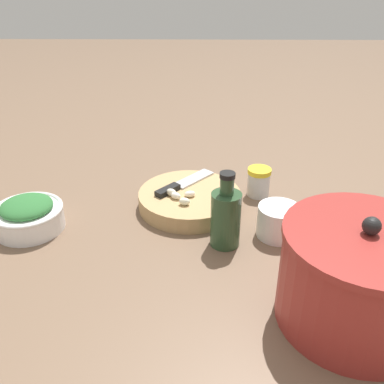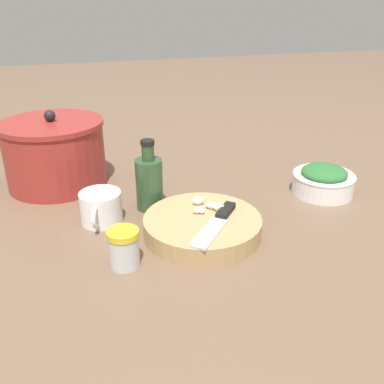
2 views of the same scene
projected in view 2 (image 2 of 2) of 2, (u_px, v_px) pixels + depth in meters
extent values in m
plane|color=brown|center=(205.00, 224.00, 0.94)|extent=(5.00, 5.00, 0.00)
cylinder|color=tan|center=(202.00, 226.00, 0.89)|extent=(0.25, 0.25, 0.04)
cube|color=black|center=(226.00, 211.00, 0.89)|extent=(0.06, 0.06, 0.01)
cube|color=silver|center=(209.00, 233.00, 0.82)|extent=(0.10, 0.11, 0.01)
ellipsoid|color=#EFDFCB|center=(198.00, 210.00, 0.90)|extent=(0.03, 0.02, 0.02)
ellipsoid|color=#ECE8CC|center=(198.00, 201.00, 0.93)|extent=(0.03, 0.02, 0.02)
ellipsoid|color=beige|center=(219.00, 207.00, 0.90)|extent=(0.03, 0.02, 0.02)
ellipsoid|color=#EFDFCA|center=(202.00, 211.00, 0.90)|extent=(0.02, 0.02, 0.01)
ellipsoid|color=white|center=(211.00, 205.00, 0.91)|extent=(0.03, 0.03, 0.02)
cylinder|color=white|center=(323.00, 184.00, 1.07)|extent=(0.15, 0.15, 0.05)
torus|color=white|center=(324.00, 175.00, 1.06)|extent=(0.15, 0.15, 0.01)
ellipsoid|color=#2D6B33|center=(324.00, 172.00, 1.06)|extent=(0.11, 0.11, 0.03)
cylinder|color=silver|center=(124.00, 251.00, 0.78)|extent=(0.06, 0.06, 0.06)
cylinder|color=yellow|center=(123.00, 234.00, 0.77)|extent=(0.06, 0.06, 0.01)
cylinder|color=white|center=(101.00, 207.00, 0.93)|extent=(0.09, 0.09, 0.07)
torus|color=white|center=(96.00, 217.00, 0.89)|extent=(0.02, 0.05, 0.05)
cylinder|color=#2D4C2D|center=(149.00, 184.00, 0.98)|extent=(0.06, 0.06, 0.12)
cylinder|color=#2D4C2D|center=(148.00, 152.00, 0.95)|extent=(0.03, 0.03, 0.04)
cylinder|color=black|center=(147.00, 142.00, 0.94)|extent=(0.03, 0.03, 0.01)
cylinder|color=#9E2D28|center=(55.00, 156.00, 1.10)|extent=(0.25, 0.25, 0.16)
cylinder|color=#9E2D28|center=(51.00, 124.00, 1.07)|extent=(0.26, 0.26, 0.01)
sphere|color=black|center=(50.00, 116.00, 1.06)|extent=(0.03, 0.03, 0.03)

